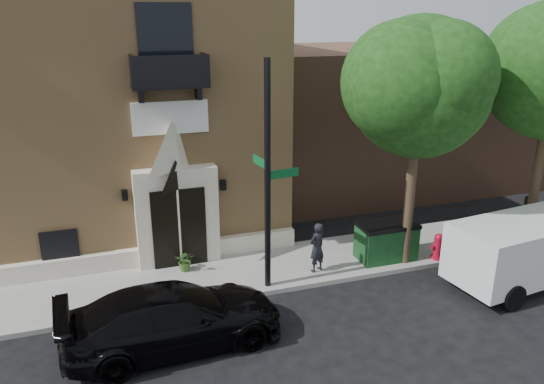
{
  "coord_description": "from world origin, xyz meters",
  "views": [
    {
      "loc": [
        -3.11,
        -13.13,
        7.99
      ],
      "look_at": [
        1.93,
        2.0,
        2.5
      ],
      "focal_mm": 35.0,
      "sensor_mm": 36.0,
      "label": 1
    }
  ],
  "objects_px": {
    "cargo_van": "(534,247)",
    "fire_hydrant": "(438,246)",
    "pedestrian_near": "(317,247)",
    "street_sign": "(268,179)",
    "dumpster": "(386,240)",
    "black_sedan": "(174,318)",
    "pedestrian_far": "(532,208)"
  },
  "relations": [
    {
      "from": "cargo_van",
      "to": "fire_hydrant",
      "type": "bearing_deg",
      "value": 127.22
    },
    {
      "from": "fire_hydrant",
      "to": "pedestrian_near",
      "type": "xyz_separation_m",
      "value": [
        -4.15,
        0.47,
        0.37
      ]
    },
    {
      "from": "street_sign",
      "to": "fire_hydrant",
      "type": "bearing_deg",
      "value": -7.71
    },
    {
      "from": "fire_hydrant",
      "to": "dumpster",
      "type": "relative_size",
      "value": 0.46
    },
    {
      "from": "cargo_van",
      "to": "fire_hydrant",
      "type": "xyz_separation_m",
      "value": [
        -1.95,
        2.0,
        -0.58
      ]
    },
    {
      "from": "black_sedan",
      "to": "pedestrian_far",
      "type": "distance_m",
      "value": 14.05
    },
    {
      "from": "street_sign",
      "to": "dumpster",
      "type": "relative_size",
      "value": 3.46
    },
    {
      "from": "pedestrian_far",
      "to": "pedestrian_near",
      "type": "bearing_deg",
      "value": 115.13
    },
    {
      "from": "dumpster",
      "to": "pedestrian_near",
      "type": "height_order",
      "value": "pedestrian_near"
    },
    {
      "from": "cargo_van",
      "to": "pedestrian_far",
      "type": "xyz_separation_m",
      "value": [
        2.83,
        3.04,
        -0.16
      ]
    },
    {
      "from": "cargo_van",
      "to": "pedestrian_far",
      "type": "relative_size",
      "value": 3.11
    },
    {
      "from": "black_sedan",
      "to": "dumpster",
      "type": "xyz_separation_m",
      "value": [
        7.35,
        2.44,
        -0.0
      ]
    },
    {
      "from": "pedestrian_far",
      "to": "black_sedan",
      "type": "bearing_deg",
      "value": 123.41
    },
    {
      "from": "black_sedan",
      "to": "cargo_van",
      "type": "xyz_separation_m",
      "value": [
        10.91,
        -0.14,
        0.38
      ]
    },
    {
      "from": "street_sign",
      "to": "fire_hydrant",
      "type": "xyz_separation_m",
      "value": [
        5.89,
        -0.08,
        -2.92
      ]
    },
    {
      "from": "pedestrian_near",
      "to": "pedestrian_far",
      "type": "relative_size",
      "value": 0.94
    },
    {
      "from": "cargo_van",
      "to": "fire_hydrant",
      "type": "height_order",
      "value": "cargo_van"
    },
    {
      "from": "fire_hydrant",
      "to": "black_sedan",
      "type": "bearing_deg",
      "value": -168.26
    },
    {
      "from": "black_sedan",
      "to": "pedestrian_near",
      "type": "height_order",
      "value": "pedestrian_near"
    },
    {
      "from": "cargo_van",
      "to": "street_sign",
      "type": "bearing_deg",
      "value": 158.17
    },
    {
      "from": "cargo_van",
      "to": "pedestrian_far",
      "type": "bearing_deg",
      "value": 40.12
    },
    {
      "from": "black_sedan",
      "to": "dumpster",
      "type": "bearing_deg",
      "value": -75.32
    },
    {
      "from": "fire_hydrant",
      "to": "pedestrian_far",
      "type": "bearing_deg",
      "value": 12.24
    },
    {
      "from": "pedestrian_near",
      "to": "black_sedan",
      "type": "bearing_deg",
      "value": 3.1
    },
    {
      "from": "black_sedan",
      "to": "cargo_van",
      "type": "height_order",
      "value": "cargo_van"
    },
    {
      "from": "fire_hydrant",
      "to": "cargo_van",
      "type": "bearing_deg",
      "value": -45.85
    },
    {
      "from": "black_sedan",
      "to": "dumpster",
      "type": "distance_m",
      "value": 7.75
    },
    {
      "from": "pedestrian_far",
      "to": "cargo_van",
      "type": "bearing_deg",
      "value": 158.56
    },
    {
      "from": "dumpster",
      "to": "fire_hydrant",
      "type": "bearing_deg",
      "value": -19.08
    },
    {
      "from": "street_sign",
      "to": "pedestrian_near",
      "type": "height_order",
      "value": "street_sign"
    },
    {
      "from": "dumpster",
      "to": "pedestrian_far",
      "type": "relative_size",
      "value": 1.12
    },
    {
      "from": "street_sign",
      "to": "cargo_van",
      "type": "bearing_deg",
      "value": -21.83
    }
  ]
}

